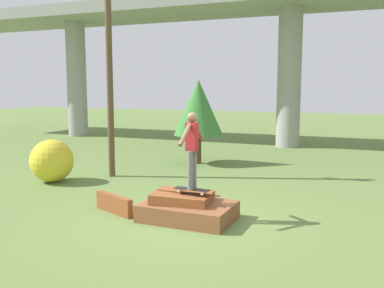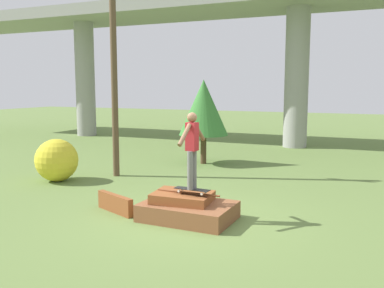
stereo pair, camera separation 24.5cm
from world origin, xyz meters
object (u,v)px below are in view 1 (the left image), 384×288
(tree_behind_left, at_px, (198,108))
(bush_yellow_flowering, at_px, (52,161))
(utility_pole, at_px, (109,60))
(skater, at_px, (192,145))
(skateboard, at_px, (192,189))

(tree_behind_left, height_order, bush_yellow_flowering, tree_behind_left)
(utility_pole, bearing_deg, skater, -38.58)
(skateboard, distance_m, bush_yellow_flowering, 5.63)
(skateboard, height_order, skater, skater)
(utility_pole, distance_m, bush_yellow_flowering, 3.53)
(skateboard, height_order, tree_behind_left, tree_behind_left)
(utility_pole, distance_m, tree_behind_left, 3.94)
(skater, bearing_deg, bush_yellow_flowering, 160.39)
(skater, height_order, tree_behind_left, tree_behind_left)
(skater, bearing_deg, tree_behind_left, 110.35)
(skateboard, bearing_deg, skater, -165.96)
(skater, relative_size, bush_yellow_flowering, 1.26)
(skateboard, relative_size, skater, 0.49)
(skater, distance_m, utility_pole, 5.63)
(utility_pole, xyz_separation_m, tree_behind_left, (1.72, 3.17, -1.58))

